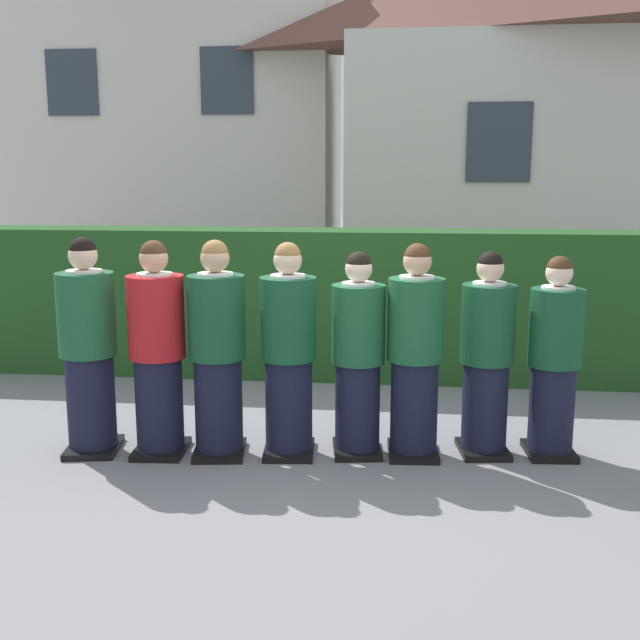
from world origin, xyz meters
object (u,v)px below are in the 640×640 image
at_px(student_front_row_3, 288,355).
at_px(student_front_row_6, 487,359).
at_px(student_front_row_4, 358,359).
at_px(student_front_row_7, 554,362).
at_px(student_front_row_0, 88,351).
at_px(student_front_row_5, 415,356).
at_px(student_front_row_2, 217,354).
at_px(student_in_red_blazer, 157,354).

bearing_deg(student_front_row_3, student_front_row_6, 6.95).
bearing_deg(student_front_row_4, student_front_row_7, 4.82).
bearing_deg(student_front_row_7, student_front_row_0, -174.88).
bearing_deg(student_front_row_6, student_front_row_7, 2.33).
height_order(student_front_row_3, student_front_row_5, student_front_row_3).
relative_size(student_front_row_2, student_front_row_7, 1.08).
bearing_deg(student_front_row_7, student_front_row_5, -173.45).
height_order(student_in_red_blazer, student_front_row_6, student_in_red_blazer).
relative_size(student_front_row_0, student_front_row_5, 1.02).
height_order(student_front_row_6, student_front_row_7, student_front_row_6).
relative_size(student_front_row_3, student_front_row_5, 1.00).
height_order(student_in_red_blazer, student_front_row_7, student_in_red_blazer).
bearing_deg(student_front_row_0, student_front_row_3, 4.25).
height_order(student_front_row_3, student_front_row_4, student_front_row_3).
bearing_deg(student_front_row_2, student_front_row_0, -177.49).
height_order(student_front_row_0, student_front_row_5, student_front_row_0).
bearing_deg(student_front_row_3, student_front_row_7, 5.79).
bearing_deg(student_front_row_4, student_front_row_6, 6.10).
bearing_deg(student_front_row_5, student_front_row_7, 6.55).
height_order(student_front_row_5, student_front_row_6, student_front_row_5).
distance_m(student_front_row_2, student_front_row_3, 0.54).
distance_m(student_front_row_2, student_front_row_6, 2.04).
bearing_deg(student_front_row_6, student_front_row_5, -169.57).
height_order(student_front_row_2, student_front_row_3, student_front_row_2).
relative_size(student_front_row_0, student_front_row_7, 1.09).
bearing_deg(student_front_row_4, student_front_row_2, -172.00).
xyz_separation_m(student_front_row_0, student_front_row_6, (3.02, 0.30, -0.05)).
bearing_deg(student_front_row_7, student_front_row_2, -173.85).
relative_size(student_front_row_6, student_front_row_7, 1.02).
distance_m(student_front_row_0, student_front_row_4, 2.06).
xyz_separation_m(student_front_row_3, student_front_row_7, (2.00, 0.20, -0.05)).
xyz_separation_m(student_front_row_0, student_front_row_5, (2.48, 0.20, -0.02)).
height_order(student_front_row_4, student_front_row_6, student_front_row_6).
distance_m(student_front_row_0, student_front_row_5, 2.49).
relative_size(student_front_row_5, student_front_row_6, 1.04).
distance_m(student_in_red_blazer, student_front_row_2, 0.46).
distance_m(student_front_row_0, student_in_red_blazer, 0.54).
bearing_deg(student_front_row_0, student_front_row_7, 5.12).
relative_size(student_front_row_2, student_front_row_4, 1.06).
distance_m(student_in_red_blazer, student_front_row_6, 2.50).
xyz_separation_m(student_front_row_0, student_front_row_3, (1.53, 0.11, -0.02)).
xyz_separation_m(student_front_row_5, student_front_row_6, (0.54, 0.10, -0.03)).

